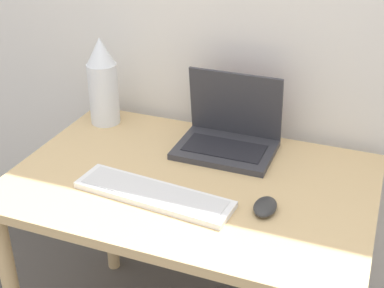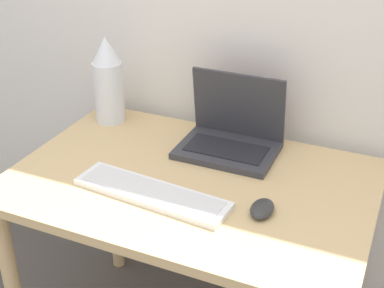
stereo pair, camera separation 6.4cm
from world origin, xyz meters
The scene contains 5 objects.
desk centered at (0.00, 0.36, 0.63)m, with size 1.07×0.72×0.73m.
laptop centered at (0.05, 0.58, 0.79)m, with size 0.31×0.23×0.25m.
keyboard centered at (-0.06, 0.23, 0.74)m, with size 0.47×0.16×0.02m.
mouse centered at (0.25, 0.28, 0.75)m, with size 0.06×0.10×0.03m.
vase centered at (-0.43, 0.61, 0.89)m, with size 0.10×0.10×0.31m.
Camera 1 is at (0.49, -0.90, 1.58)m, focal length 50.00 mm.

